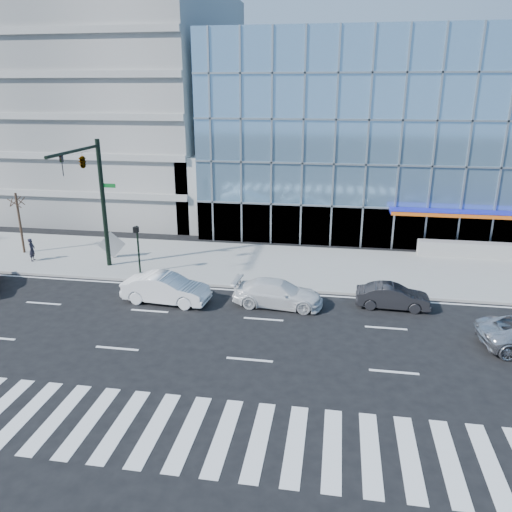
# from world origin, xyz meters

# --- Properties ---
(ground) EXTENTS (160.00, 160.00, 0.00)m
(ground) POSITION_xyz_m (0.00, 0.00, 0.00)
(ground) COLOR black
(ground) RESTS_ON ground
(sidewalk) EXTENTS (120.00, 8.00, 0.15)m
(sidewalk) POSITION_xyz_m (0.00, 8.00, 0.07)
(sidewalk) COLOR gray
(sidewalk) RESTS_ON ground
(theatre_building) EXTENTS (42.00, 26.00, 15.00)m
(theatre_building) POSITION_xyz_m (14.00, 26.00, 7.50)
(theatre_building) COLOR #74A0C2
(theatre_building) RESTS_ON ground
(parking_garage) EXTENTS (24.00, 24.00, 20.00)m
(parking_garage) POSITION_xyz_m (-20.00, 26.00, 10.00)
(parking_garage) COLOR gray
(parking_garage) RESTS_ON ground
(ramp_block) EXTENTS (6.00, 8.00, 6.00)m
(ramp_block) POSITION_xyz_m (-6.00, 18.00, 3.00)
(ramp_block) COLOR gray
(ramp_block) RESTS_ON ground
(tower_backdrop) EXTENTS (14.00, 14.00, 48.00)m
(tower_backdrop) POSITION_xyz_m (-30.00, 70.00, 24.00)
(tower_backdrop) COLOR gray
(tower_backdrop) RESTS_ON ground
(traffic_signal) EXTENTS (1.14, 5.74, 8.00)m
(traffic_signal) POSITION_xyz_m (-11.00, 4.57, 6.16)
(traffic_signal) COLOR black
(traffic_signal) RESTS_ON sidewalk
(ped_signal_post) EXTENTS (0.30, 0.33, 3.00)m
(ped_signal_post) POSITION_xyz_m (-8.50, 4.94, 2.14)
(ped_signal_post) COLOR black
(ped_signal_post) RESTS_ON sidewalk
(street_tree_near) EXTENTS (1.10, 1.10, 4.23)m
(street_tree_near) POSITION_xyz_m (-18.00, 7.50, 3.78)
(street_tree_near) COLOR #332319
(street_tree_near) RESTS_ON sidewalk
(white_suv) EXTENTS (4.88, 2.22, 1.39)m
(white_suv) POSITION_xyz_m (0.50, 1.80, 0.69)
(white_suv) COLOR white
(white_suv) RESTS_ON ground
(white_sedan) EXTENTS (4.83, 2.04, 1.55)m
(white_sedan) POSITION_xyz_m (-5.50, 1.28, 0.78)
(white_sedan) COLOR white
(white_sedan) RESTS_ON ground
(dark_sedan) EXTENTS (3.84, 1.43, 1.25)m
(dark_sedan) POSITION_xyz_m (6.50, 2.51, 0.63)
(dark_sedan) COLOR black
(dark_sedan) RESTS_ON ground
(pedestrian) EXTENTS (0.46, 0.61, 1.52)m
(pedestrian) POSITION_xyz_m (-16.37, 6.00, 0.91)
(pedestrian) COLOR black
(pedestrian) RESTS_ON sidewalk
(tilted_panel) EXTENTS (1.81, 0.41, 1.84)m
(tilted_panel) POSITION_xyz_m (-11.41, 7.43, 1.07)
(tilted_panel) COLOR gray
(tilted_panel) RESTS_ON sidewalk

